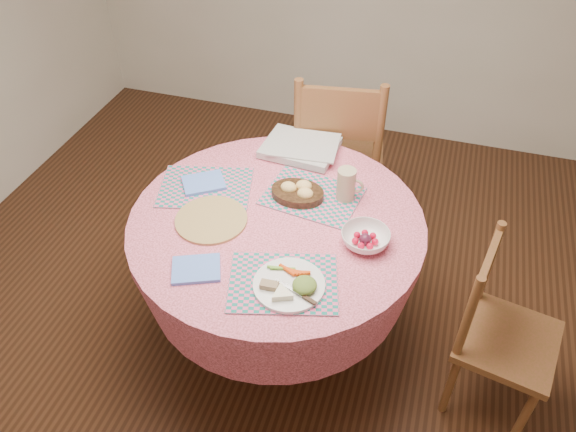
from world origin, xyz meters
name	(u,v)px	position (x,y,z in m)	size (l,w,h in m)	color
ground	(279,330)	(0.00, 0.00, 0.00)	(4.00, 4.00, 0.00)	#331C0F
dining_table	(277,252)	(0.00, 0.00, 0.56)	(1.24, 1.24, 0.75)	pink
chair_right	(498,330)	(0.96, -0.06, 0.44)	(0.45, 0.46, 0.85)	brown
chair_back	(338,154)	(0.08, 0.82, 0.55)	(0.55, 0.54, 1.05)	brown
placemat_front	(283,283)	(0.13, -0.33, 0.75)	(0.40, 0.30, 0.01)	#15796B
placemat_left	(206,187)	(-0.36, 0.11, 0.75)	(0.40, 0.30, 0.01)	#15796B
placemat_back	(312,196)	(0.10, 0.19, 0.75)	(0.40, 0.30, 0.01)	#15796B
wicker_trivet	(211,220)	(-0.26, -0.09, 0.76)	(0.30, 0.30, 0.01)	#AC894A
napkin_near	(196,269)	(-0.20, -0.37, 0.76)	(0.18, 0.14, 0.01)	#5C87EC
napkin_far	(204,183)	(-0.38, 0.12, 0.76)	(0.18, 0.14, 0.01)	#5C87EC
dinner_plate	(290,285)	(0.17, -0.35, 0.77)	(0.27, 0.27, 0.05)	white
bread_bowl	(298,192)	(0.05, 0.16, 0.78)	(0.23, 0.23, 0.08)	black
latte_mug	(347,184)	(0.24, 0.22, 0.83)	(0.12, 0.08, 0.14)	tan
fruit_bowl	(365,239)	(0.38, -0.04, 0.78)	(0.21, 0.21, 0.06)	white
newspaper_stack	(301,147)	(-0.04, 0.50, 0.78)	(0.37, 0.30, 0.04)	silver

